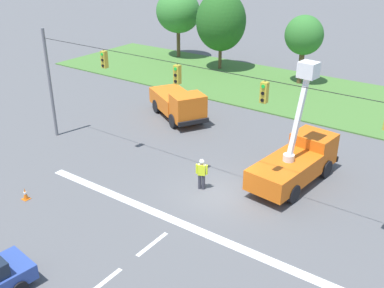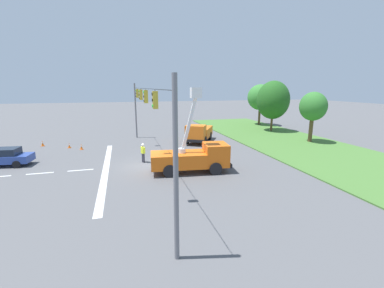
% 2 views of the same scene
% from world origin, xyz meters
% --- Properties ---
extents(ground_plane, '(200.00, 200.00, 0.00)m').
position_xyz_m(ground_plane, '(0.00, 0.00, 0.00)').
color(ground_plane, '#565659').
extents(grass_verge, '(56.00, 12.00, 0.10)m').
position_xyz_m(grass_verge, '(0.00, 18.00, 0.05)').
color(grass_verge, '#477533').
rests_on(grass_verge, ground).
extents(lane_markings, '(17.60, 15.25, 0.01)m').
position_xyz_m(lane_markings, '(0.00, -4.84, 0.00)').
color(lane_markings, silver).
rests_on(lane_markings, ground).
extents(signal_gantry, '(26.20, 0.33, 7.20)m').
position_xyz_m(signal_gantry, '(-0.04, -0.00, 4.58)').
color(signal_gantry, slate).
rests_on(signal_gantry, ground).
extents(tree_far_west, '(4.95, 4.32, 7.19)m').
position_xyz_m(tree_far_west, '(-19.20, 21.97, 4.93)').
color(tree_far_west, brown).
rests_on(tree_far_west, ground).
extents(tree_west, '(4.88, 4.88, 7.66)m').
position_xyz_m(tree_west, '(-12.82, 20.46, 4.77)').
color(tree_west, brown).
rests_on(tree_west, ground).
extents(tree_centre, '(3.44, 3.00, 6.16)m').
position_xyz_m(tree_centre, '(-4.25, 20.50, 4.38)').
color(tree_centre, brown).
rests_on(tree_centre, ground).
extents(utility_truck_bucket_lift, '(2.93, 6.49, 6.69)m').
position_xyz_m(utility_truck_bucket_lift, '(2.80, 3.53, 1.33)').
color(utility_truck_bucket_lift, orange).
rests_on(utility_truck_bucket_lift, ground).
extents(utility_truck_support_near, '(6.22, 4.92, 2.34)m').
position_xyz_m(utility_truck_support_near, '(-8.10, 7.30, 1.17)').
color(utility_truck_support_near, orange).
rests_on(utility_truck_support_near, ground).
extents(road_worker, '(0.61, 0.37, 1.77)m').
position_xyz_m(road_worker, '(-0.93, -0.15, 1.00)').
color(road_worker, '#383842').
rests_on(road_worker, ground).
extents(traffic_cone_foreground_left, '(0.36, 0.36, 0.61)m').
position_xyz_m(traffic_cone_foreground_left, '(1.37, 6.91, 0.29)').
color(traffic_cone_foreground_left, orange).
rests_on(traffic_cone_foreground_left, ground).
extents(traffic_cone_foreground_right, '(0.36, 0.36, 0.66)m').
position_xyz_m(traffic_cone_foreground_right, '(-7.72, -6.30, 0.32)').
color(traffic_cone_foreground_right, orange).
rests_on(traffic_cone_foreground_right, ground).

